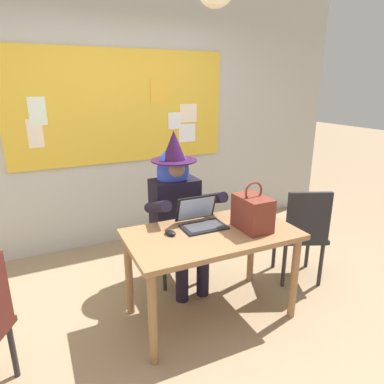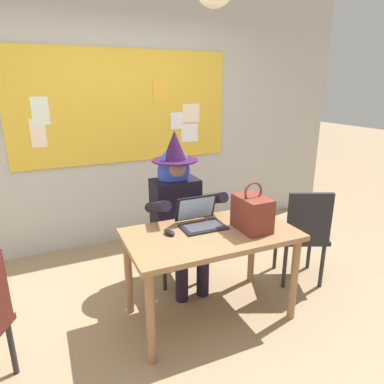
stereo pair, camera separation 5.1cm
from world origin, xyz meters
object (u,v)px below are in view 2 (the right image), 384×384
Objects in this scene: laptop at (200,219)px; handbag at (252,213)px; computer_mouse at (169,233)px; chair_at_desk at (174,225)px; person_costumed at (178,201)px; chair_extra_corner at (303,231)px; desk_main at (211,244)px.

laptop is 0.91× the size of handbag.
handbag is (0.60, -0.17, 0.12)m from computer_mouse.
person_costumed reaches higher than chair_at_desk.
handbag is 0.79m from chair_extra_corner.
chair_extra_corner reaches higher than computer_mouse.
chair_at_desk is 1.19m from chair_extra_corner.
desk_main is at bearing -83.37° from laptop.
computer_mouse is at bearing 163.34° from desk_main.
laptop reaches higher than desk_main.
desk_main is 0.33m from computer_mouse.
computer_mouse is 0.28× the size of handbag.
computer_mouse is at bearing 113.70° from chair_extra_corner.
handbag is 0.41× the size of chair_extra_corner.
chair_at_desk is at bearing 81.87° from chair_extra_corner.
laptop is 0.29m from computer_mouse.
chair_extra_corner is at bearing 63.79° from person_costumed.
handbag is at bearing 127.27° from chair_extra_corner.
chair_extra_corner is at bearing -3.01° from laptop.
person_costumed is at bearing 115.61° from handbag.
person_costumed reaches higher than chair_extra_corner.
laptop reaches higher than computer_mouse.
person_costumed is at bearing 91.89° from desk_main.
person_costumed is at bearing 43.73° from computer_mouse.
handbag reaches higher than laptop.
computer_mouse is (-0.30, 0.09, 0.12)m from desk_main.
person_costumed is at bearing 92.10° from laptop.
computer_mouse is at bearing -28.23° from person_costumed.
person_costumed reaches higher than desk_main.
laptop is at bearing 95.27° from desk_main.
laptop is at bearing 4.90° from chair_at_desk.
laptop is 3.32× the size of computer_mouse.
chair_at_desk is 0.73m from computer_mouse.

